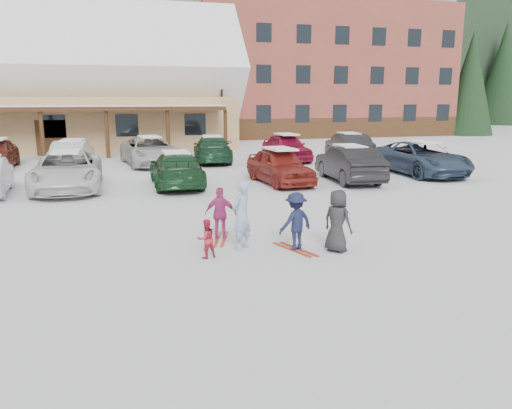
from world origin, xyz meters
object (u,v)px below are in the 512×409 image
object	(u,v)px
adult_skier	(241,215)
child_navy	(296,222)
toddler_red	(206,239)
parked_car_4	(280,166)
lamp_post	(222,103)
parked_car_12	(286,147)
parked_car_13	(348,146)
day_lodge	(26,92)
parked_car_10	(150,151)
parked_car_3	(176,169)
parked_car_6	(421,158)
parked_car_9	(73,154)
parked_car_2	(67,171)
alpine_hotel	(296,45)
child_magenta	(221,214)
parked_car_11	(212,149)
parked_car_5	(349,164)
bystander_dark	(337,221)

from	to	relation	value
adult_skier	child_navy	world-z (taller)	adult_skier
toddler_red	parked_car_4	bearing A→B (deg)	-133.99
lamp_post	parked_car_12	distance (m)	8.57
parked_car_13	day_lodge	bearing A→B (deg)	-24.28
day_lodge	parked_car_10	distance (m)	13.93
parked_car_3	parked_car_6	distance (m)	11.44
parked_car_9	parked_car_13	xyz separation A→B (m)	(15.22, -0.12, 0.04)
parked_car_6	parked_car_12	world-z (taller)	parked_car_12
parked_car_13	parked_car_2	bearing A→B (deg)	30.08
alpine_hotel	child_magenta	world-z (taller)	alpine_hotel
day_lodge	alpine_hotel	bearing A→B (deg)	23.33
adult_skier	parked_car_12	world-z (taller)	adult_skier
parked_car_3	alpine_hotel	bearing A→B (deg)	-117.98
child_magenta	parked_car_6	distance (m)	14.06
lamp_post	parked_car_6	distance (m)	16.14
parked_car_10	parked_car_9	bearing A→B (deg)	175.99
parked_car_11	parked_car_9	bearing A→B (deg)	11.82
toddler_red	parked_car_6	distance (m)	15.38
child_navy	parked_car_4	xyz separation A→B (m)	(2.51, 9.11, 0.04)
day_lodge	toddler_red	size ratio (longest dim) A/B	32.61
alpine_hotel	parked_car_13	size ratio (longest dim) A/B	6.78
child_magenta	alpine_hotel	bearing A→B (deg)	-94.66
toddler_red	parked_car_12	xyz separation A→B (m)	(7.36, 16.44, 0.32)
parked_car_2	parked_car_5	size ratio (longest dim) A/B	1.17
child_navy	parked_car_3	size ratio (longest dim) A/B	0.29
parked_car_4	parked_car_12	world-z (taller)	parked_car_12
lamp_post	parked_car_9	xyz separation A→B (m)	(-9.36, -8.15, -2.44)
lamp_post	parked_car_2	xyz separation A→B (m)	(-9.02, -14.57, -2.41)
day_lodge	toddler_red	xyz separation A→B (m)	(7.95, -27.71, -3.50)
parked_car_12	lamp_post	bearing A→B (deg)	102.54
child_magenta	parked_car_10	size ratio (longest dim) A/B	0.25
child_magenta	parked_car_2	size ratio (longest dim) A/B	0.25
parked_car_5	parked_car_12	bearing A→B (deg)	-83.53
adult_skier	parked_car_10	xyz separation A→B (m)	(-1.20, 16.05, -0.07)
child_magenta	parked_car_4	xyz separation A→B (m)	(4.04, 7.78, 0.06)
day_lodge	alpine_hotel	xyz separation A→B (m)	(23.27, 10.04, 4.69)
lamp_post	toddler_red	world-z (taller)	lamp_post
lamp_post	toddler_red	xyz separation A→B (m)	(-5.20, -24.38, -2.72)
parked_car_11	parked_car_13	world-z (taller)	parked_car_13
child_magenta	parked_car_2	distance (m)	9.53
adult_skier	bystander_dark	xyz separation A→B (m)	(2.11, -0.76, -0.09)
parked_car_13	lamp_post	bearing A→B (deg)	-47.55
child_magenta	parked_car_5	size ratio (longest dim) A/B	0.29
child_magenta	parked_car_4	world-z (taller)	parked_car_4
toddler_red	parked_car_12	world-z (taller)	parked_car_12
day_lodge	child_navy	distance (m)	29.62
adult_skier	day_lodge	bearing A→B (deg)	-112.89
adult_skier	parked_car_11	distance (m)	16.53
adult_skier	parked_car_5	world-z (taller)	adult_skier
adult_skier	parked_car_6	xyz separation A→B (m)	(10.89, 9.40, -0.07)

